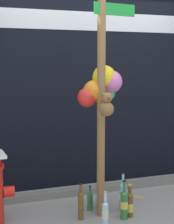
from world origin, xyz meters
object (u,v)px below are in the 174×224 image
bottle_2 (90,200)px  bottle_5 (101,193)px  bottle_1 (123,195)px  bottle_0 (124,204)px  bottle_7 (101,197)px  bottle_4 (130,204)px  memorial_post (102,75)px  bottle_6 (105,213)px  bottle_3 (81,204)px

bottle_2 → bottle_5: 0.18m
bottle_1 → bottle_5: size_ratio=1.11×
bottle_1 → bottle_5: (-0.19, 0.18, -0.02)m
bottle_5 → bottle_2: bearing=-156.8°
bottle_0 → bottle_7: (-0.17, 0.26, -0.00)m
bottle_5 → bottle_7: bottle_7 is taller
bottle_1 → bottle_4: size_ratio=1.21×
memorial_post → bottle_2: (-0.10, 0.10, -1.42)m
bottle_1 → bottle_6: 0.47m
bottle_1 → bottle_2: size_ratio=1.53×
bottle_6 → memorial_post: bearing=76.3°
bottle_1 → bottle_7: bottle_1 is taller
bottle_5 → bottle_0: bearing=-74.0°
bottle_0 → bottle_1: (0.08, 0.22, 0.00)m
bottle_3 → bottle_5: (0.33, 0.26, -0.02)m
bottle_7 → memorial_post: bearing=-100.4°
bottle_3 → bottle_5: bottle_3 is taller
bottle_3 → bottle_6: 0.31m
bottle_0 → bottle_7: size_ratio=1.06×
bottle_0 → bottle_3: bottle_0 is taller
bottle_5 → memorial_post: bearing=-110.9°
memorial_post → bottle_6: (-0.08, -0.34, -1.38)m
bottle_0 → bottle_3: bearing=163.4°
bottle_0 → bottle_3: size_ratio=1.07×
bottle_4 → bottle_7: 0.34m
memorial_post → bottle_5: (0.06, 0.17, -1.38)m
bottle_0 → bottle_4: size_ratio=1.19×
bottle_7 → bottle_2: bearing=146.2°
bottle_0 → bottle_1: 0.23m
bottle_1 → bottle_3: bottle_1 is taller
bottle_5 → bottle_7: bearing=-113.0°
bottle_2 → bottle_7: (0.10, -0.07, 0.05)m
bottle_1 → bottle_6: (-0.34, -0.33, -0.02)m
bottle_1 → bottle_2: bottle_1 is taller
bottle_6 → bottle_5: bearing=73.9°
memorial_post → bottle_2: bearing=134.7°
bottle_1 → bottle_2: 0.38m
bottle_0 → bottle_2: size_ratio=1.50×
bottle_7 → bottle_5: bearing=67.0°
bottle_1 → bottle_7: 0.26m
bottle_1 → bottle_3: size_ratio=1.10×
bottle_7 → bottle_4: bearing=-40.7°
bottle_2 → bottle_4: size_ratio=0.79×
bottle_0 → bottle_2: bottle_0 is taller
bottle_4 → memorial_post: bearing=143.9°
bottle_1 → bottle_5: bottle_1 is taller
bottle_2 → bottle_7: size_ratio=0.71×
memorial_post → bottle_3: (-0.26, -0.09, -1.36)m
bottle_2 → bottle_5: bearing=23.2°
memorial_post → bottle_6: bearing=-103.7°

